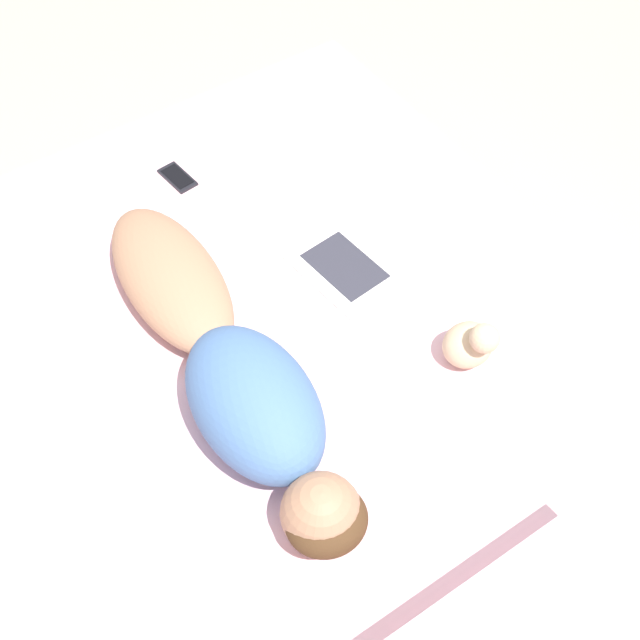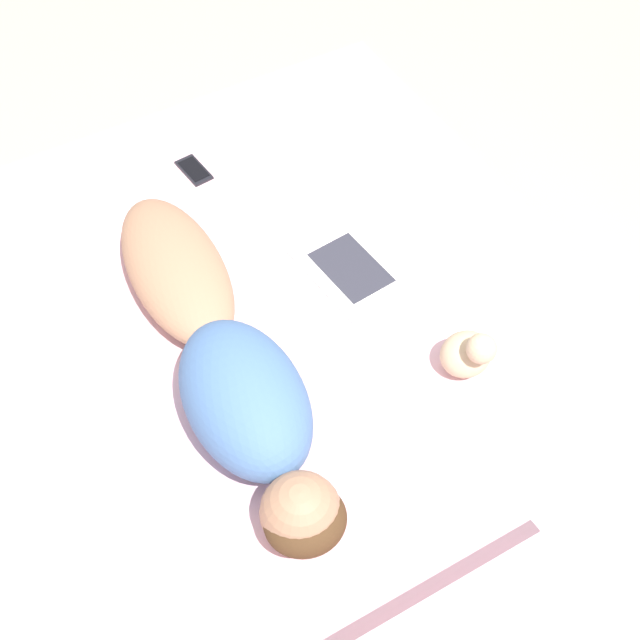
# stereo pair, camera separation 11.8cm
# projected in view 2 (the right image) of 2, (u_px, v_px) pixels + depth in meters

# --- Properties ---
(ground_plane) EXTENTS (12.00, 12.00, 0.00)m
(ground_plane) POSITION_uv_depth(u_px,v_px,m) (289.00, 455.00, 2.84)
(ground_plane) COLOR #B7A88E
(bed) EXTENTS (1.96, 2.34, 0.51)m
(bed) POSITION_uv_depth(u_px,v_px,m) (286.00, 412.00, 2.64)
(bed) COLOR beige
(bed) RESTS_ON ground_plane
(person) EXTENTS (0.36, 1.28, 0.23)m
(person) POSITION_uv_depth(u_px,v_px,m) (228.00, 368.00, 2.30)
(person) COLOR #A37556
(person) RESTS_ON bed
(open_magazine) EXTENTS (0.51, 0.38, 0.01)m
(open_magazine) POSITION_uv_depth(u_px,v_px,m) (381.00, 252.00, 2.67)
(open_magazine) COLOR silver
(open_magazine) RESTS_ON bed
(cell_phone) EXTENTS (0.08, 0.14, 0.01)m
(cell_phone) POSITION_uv_depth(u_px,v_px,m) (194.00, 170.00, 2.89)
(cell_phone) COLOR black
(cell_phone) RESTS_ON bed
(plush_toy) EXTENTS (0.14, 0.15, 0.19)m
(plush_toy) POSITION_uv_depth(u_px,v_px,m) (469.00, 353.00, 2.35)
(plush_toy) COLOR #D1B289
(plush_toy) RESTS_ON bed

